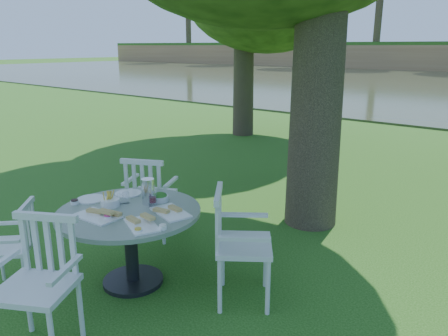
# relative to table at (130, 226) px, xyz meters

# --- Properties ---
(ground) EXTENTS (140.00, 140.00, 0.00)m
(ground) POSITION_rel_table_xyz_m (0.05, 1.10, -0.58)
(ground) COLOR #15430E
(ground) RESTS_ON ground
(table) EXTENTS (1.29, 1.29, 0.73)m
(table) POSITION_rel_table_xyz_m (0.00, 0.00, 0.00)
(table) COLOR black
(table) RESTS_ON ground
(chair_ne) EXTENTS (0.68, 0.69, 1.00)m
(chair_ne) POSITION_rel_table_xyz_m (0.89, 0.38, 0.01)
(chair_ne) COLOR silver
(chair_ne) RESTS_ON ground
(chair_nw) EXTENTS (0.64, 0.63, 0.97)m
(chair_nw) POSITION_rel_table_xyz_m (-0.62, 0.75, -0.01)
(chair_nw) COLOR silver
(chair_nw) RESTS_ON ground
(chair_sw) EXTENTS (0.57, 0.57, 0.82)m
(chair_sw) POSITION_rel_table_xyz_m (-0.69, -0.70, -0.09)
(chair_sw) COLOR silver
(chair_sw) RESTS_ON ground
(chair_se) EXTENTS (0.66, 0.65, 0.99)m
(chair_se) POSITION_rel_table_xyz_m (0.19, -0.95, 0.00)
(chair_se) COLOR silver
(chair_se) RESTS_ON ground
(tableware) EXTENTS (1.22, 0.84, 0.24)m
(tableware) POSITION_rel_table_xyz_m (-0.02, 0.08, 0.20)
(tableware) COLOR white
(tableware) RESTS_ON table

